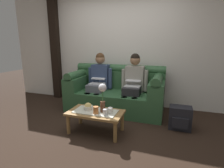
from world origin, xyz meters
TOP-DOWN VIEW (x-y plane):
  - ground_plane at (0.00, 0.00)m, footprint 14.00×14.00m
  - back_wall_patterned at (0.00, 1.70)m, footprint 6.00×0.12m
  - timber_pillar at (-1.76, 1.58)m, footprint 0.20×0.20m
  - couch at (0.00, 1.17)m, footprint 2.02×0.88m
  - person_left at (-0.39, 1.17)m, footprint 0.56×0.67m
  - person_right at (0.39, 1.17)m, footprint 0.56×0.67m
  - coffee_table at (0.00, 0.09)m, footprint 0.88×0.48m
  - flower_vase at (0.12, 0.11)m, footprint 0.12×0.12m
  - snack_bowl at (-0.14, 0.12)m, footprint 0.15×0.15m
  - cup_near_left at (0.25, 0.08)m, footprint 0.08×0.08m
  - cup_near_right at (0.05, -0.00)m, footprint 0.08×0.08m
  - cup_far_center at (0.20, -0.01)m, footprint 0.06×0.06m
  - backpack_right at (1.30, 0.64)m, footprint 0.36×0.28m

SIDE VIEW (x-z plane):
  - ground_plane at x=0.00m, z-range 0.00..0.00m
  - backpack_right at x=1.30m, z-range 0.00..0.39m
  - coffee_table at x=0.00m, z-range 0.12..0.48m
  - couch at x=0.00m, z-range -0.11..0.86m
  - snack_bowl at x=-0.14m, z-range 0.34..0.47m
  - cup_near_left at x=0.25m, z-range 0.36..0.45m
  - cup_far_center at x=0.20m, z-range 0.36..0.45m
  - cup_near_right at x=0.05m, z-range 0.36..0.47m
  - flower_vase at x=0.12m, z-range 0.41..0.87m
  - person_left at x=-0.39m, z-range 0.05..1.27m
  - person_right at x=0.39m, z-range 0.05..1.27m
  - back_wall_patterned at x=0.00m, z-range 0.00..2.90m
  - timber_pillar at x=-1.76m, z-range 0.00..2.90m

